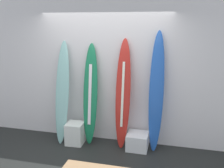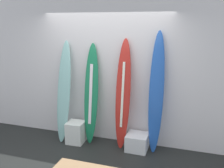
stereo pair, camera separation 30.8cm
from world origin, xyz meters
TOP-DOWN VIEW (x-y plane):
  - wall_back at (0.00, 1.30)m, footprint 7.20×0.20m
  - surfboard_seafoam at (-0.80, 0.95)m, footprint 0.28×0.45m
  - surfboard_emerald at (-0.25, 1.02)m, footprint 0.29×0.33m
  - surfboard_crimson at (0.39, 1.01)m, footprint 0.29×0.36m
  - surfboard_cobalt at (1.00, 1.02)m, footprint 0.27×0.30m
  - display_block_left at (0.69, 0.93)m, footprint 0.39×0.39m
  - display_block_center at (-0.52, 0.86)m, footprint 0.34×0.34m

SIDE VIEW (x-z plane):
  - display_block_left at x=0.69m, z-range 0.00..0.30m
  - display_block_center at x=-0.52m, z-range 0.00..0.42m
  - surfboard_emerald at x=-0.25m, z-range -0.01..1.93m
  - surfboard_seafoam at x=-0.80m, z-range -0.01..1.97m
  - surfboard_crimson at x=0.39m, z-range 0.00..2.05m
  - surfboard_cobalt at x=1.00m, z-range 0.00..2.20m
  - wall_back at x=0.00m, z-range 0.00..2.80m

